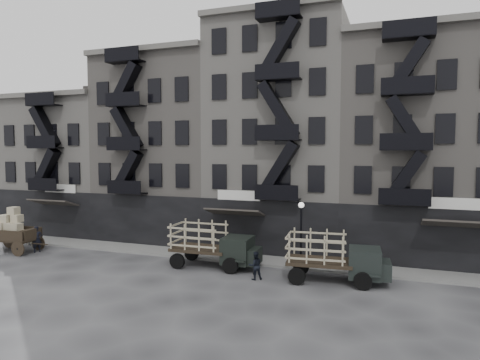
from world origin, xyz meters
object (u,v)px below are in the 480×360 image
(pedestrian_mid, at_px, (255,266))
(stake_truck_east, at_px, (334,254))
(pedestrian_west, at_px, (37,239))
(horse, at_px, (29,236))
(stake_truck_west, at_px, (213,242))
(wagon, at_px, (11,227))

(pedestrian_mid, bearing_deg, stake_truck_east, 161.58)
(pedestrian_west, xyz_separation_m, pedestrian_mid, (17.16, -0.84, -0.14))
(horse, relative_size, stake_truck_west, 0.32)
(stake_truck_west, bearing_deg, stake_truck_east, -5.54)
(horse, xyz_separation_m, pedestrian_mid, (19.44, -2.27, 0.05))
(stake_truck_east, distance_m, pedestrian_west, 21.53)
(pedestrian_west, bearing_deg, stake_truck_west, -46.58)
(pedestrian_mid, bearing_deg, wagon, -33.25)
(stake_truck_west, height_order, stake_truck_east, stake_truck_west)
(stake_truck_east, bearing_deg, horse, 171.94)
(wagon, xyz_separation_m, stake_truck_east, (23.38, 0.77, -0.25))
(horse, distance_m, pedestrian_mid, 19.57)
(stake_truck_east, distance_m, pedestrian_mid, 4.56)
(horse, bearing_deg, wagon, -144.53)
(stake_truck_west, relative_size, pedestrian_west, 3.01)
(horse, bearing_deg, pedestrian_mid, -73.31)
(horse, xyz_separation_m, wagon, (0.42, -1.96, 1.09))
(stake_truck_west, xyz_separation_m, stake_truck_east, (7.75, -0.53, -0.01))
(stake_truck_east, xyz_separation_m, pedestrian_west, (-21.52, -0.24, -0.66))
(wagon, xyz_separation_m, stake_truck_west, (15.63, 1.30, -0.23))
(stake_truck_east, height_order, pedestrian_west, stake_truck_east)
(stake_truck_west, distance_m, stake_truck_east, 7.77)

